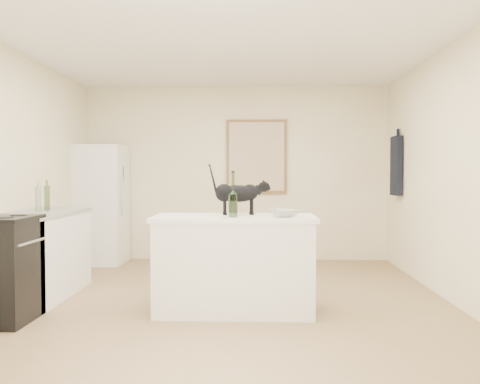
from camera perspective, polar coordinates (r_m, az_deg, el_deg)
name	(u,v)px	position (r m, az deg, el deg)	size (l,w,h in m)	color
floor	(225,306)	(5.13, -1.66, -12.54)	(5.50, 5.50, 0.00)	#93714E
ceiling	(225,37)	(5.14, -1.69, 16.80)	(5.50, 5.50, 0.00)	white
wall_back	(237,173)	(7.71, -0.38, 2.09)	(4.50, 4.50, 0.00)	#F5EDBD
wall_front	(185,171)	(2.23, -6.16, 2.30)	(4.50, 4.50, 0.00)	#F5EDBD
wall_right	(461,173)	(5.32, 23.31, 1.97)	(5.50, 5.50, 0.00)	#F5EDBD
island_base	(234,266)	(4.84, -0.62, -8.22)	(1.44, 0.67, 0.86)	white
island_top	(234,218)	(4.78, -0.62, -2.90)	(1.50, 0.70, 0.04)	white
left_cabinets	(41,256)	(5.79, -21.26, -6.66)	(0.60, 1.40, 0.86)	white
left_countertop	(40,213)	(5.74, -21.31, -2.21)	(0.62, 1.44, 0.04)	gray
fridge	(100,204)	(7.66, -15.24, -1.35)	(0.68, 0.68, 1.70)	white
artwork_frame	(257,157)	(7.68, 1.85, 3.95)	(0.90, 0.03, 1.10)	brown
artwork_canvas	(257,157)	(7.66, 1.85, 3.96)	(0.82, 0.00, 1.02)	beige
hanging_garment	(396,166)	(7.25, 16.97, 2.80)	(0.08, 0.34, 0.80)	black
black_cat	(237,196)	(4.90, -0.30, -0.43)	(0.52, 0.15, 0.36)	black
wine_bottle	(233,197)	(4.63, -0.78, -0.54)	(0.08, 0.08, 0.37)	#285221
glass_bowl	(285,213)	(4.64, 4.98, -2.39)	(0.27, 0.27, 0.07)	white
fridge_paper	(125,172)	(7.60, -12.67, 2.18)	(0.01, 0.15, 0.20)	white
counter_bottle_cluster	(43,198)	(5.80, -21.07, -0.67)	(0.09, 0.21, 0.26)	#1E4316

